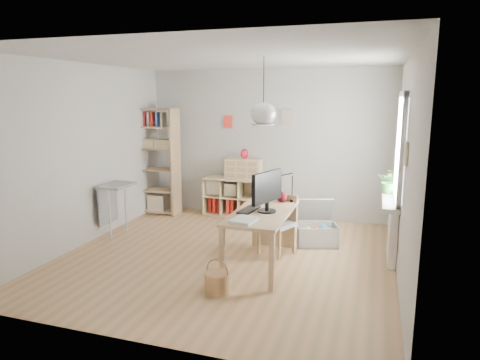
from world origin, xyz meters
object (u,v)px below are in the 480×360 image
(desk, at_px, (262,218))
(chair, at_px, (279,220))
(drawer_chest, at_px, (244,169))
(storage_chest, at_px, (316,230))
(cube_shelf, at_px, (240,200))
(tall_bookshelf, at_px, (157,157))
(monitor, at_px, (267,189))

(desk, distance_m, chair, 0.58)
(chair, height_order, drawer_chest, drawer_chest)
(storage_chest, bearing_deg, cube_shelf, 127.72)
(tall_bookshelf, relative_size, drawer_chest, 3.03)
(desk, relative_size, storage_chest, 1.80)
(chair, distance_m, drawer_chest, 2.00)
(desk, height_order, tall_bookshelf, tall_bookshelf)
(tall_bookshelf, height_order, monitor, tall_bookshelf)
(storage_chest, xyz_separation_m, drawer_chest, (-1.50, 1.09, 0.70))
(desk, distance_m, storage_chest, 1.32)
(drawer_chest, bearing_deg, desk, -67.32)
(tall_bookshelf, distance_m, chair, 3.10)
(cube_shelf, relative_size, storage_chest, 1.68)
(tall_bookshelf, height_order, chair, tall_bookshelf)
(drawer_chest, bearing_deg, storage_chest, -36.39)
(monitor, bearing_deg, chair, 104.89)
(tall_bookshelf, distance_m, drawer_chest, 1.67)
(tall_bookshelf, bearing_deg, desk, -37.01)
(chair, distance_m, storage_chest, 0.77)
(cube_shelf, distance_m, monitor, 2.61)
(storage_chest, height_order, monitor, monitor)
(monitor, bearing_deg, tall_bookshelf, 162.87)
(tall_bookshelf, xyz_separation_m, drawer_chest, (1.65, 0.24, -0.18))
(desk, xyz_separation_m, tall_bookshelf, (-2.59, 1.95, 0.43))
(tall_bookshelf, height_order, storage_chest, tall_bookshelf)
(tall_bookshelf, relative_size, monitor, 3.40)
(desk, distance_m, cube_shelf, 2.48)
(storage_chest, bearing_deg, monitor, -130.71)
(desk, height_order, cube_shelf, desk)
(cube_shelf, distance_m, drawer_chest, 0.62)
(tall_bookshelf, distance_m, monitor, 3.31)
(tall_bookshelf, relative_size, storage_chest, 2.40)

